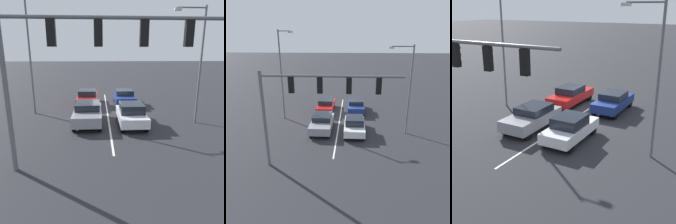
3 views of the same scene
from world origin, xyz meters
TOP-DOWN VIEW (x-y plane):
  - ground_plane at (0.00, 0.00)m, footprint 240.00×240.00m
  - lane_stripe_left_divider at (0.00, 2.07)m, footprint 0.12×16.14m
  - car_white_leftlane_front at (-1.51, 5.40)m, footprint 1.79×4.07m
  - car_gray_midlane_front at (1.46, 4.93)m, footprint 1.88×4.32m
  - car_navy_leftlane_second at (-1.72, -0.83)m, footprint 1.80×4.35m
  - car_red_midlane_second at (1.75, -0.72)m, footprint 1.81×4.65m
  - traffic_signal_gantry at (1.28, 11.12)m, footprint 8.56×0.37m
  - street_lamp_right_shoulder at (5.78, 2.05)m, footprint 1.50×0.24m
  - street_lamp_left_shoulder at (-5.88, 5.21)m, footprint 2.10×0.24m

SIDE VIEW (x-z plane):
  - ground_plane at x=0.00m, z-range 0.00..0.00m
  - lane_stripe_left_divider at x=0.00m, z-range 0.00..0.01m
  - car_navy_leftlane_second at x=-1.72m, z-range 0.04..1.47m
  - car_white_leftlane_front at x=-1.51m, z-range 0.01..1.52m
  - car_red_midlane_second at x=1.75m, z-range 0.03..1.51m
  - car_gray_midlane_front at x=1.46m, z-range 0.04..1.50m
  - street_lamp_left_shoulder at x=-5.88m, z-range 0.63..8.31m
  - traffic_signal_gantry at x=1.28m, z-range 1.68..8.02m
  - street_lamp_right_shoulder at x=5.78m, z-range 0.56..9.54m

